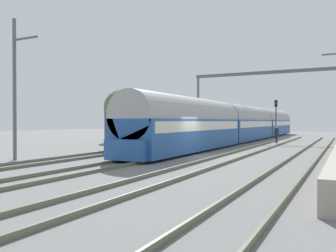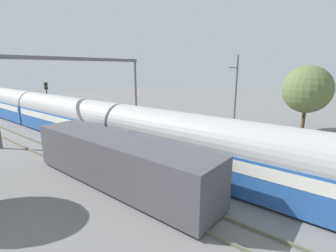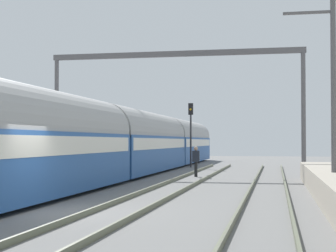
{
  "view_description": "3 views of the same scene",
  "coord_description": "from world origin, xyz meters",
  "views": [
    {
      "loc": [
        8.31,
        -20.71,
        2.22
      ],
      "look_at": [
        -2.03,
        -0.32,
        1.91
      ],
      "focal_mm": 37.9,
      "sensor_mm": 36.0,
      "label": 1
    },
    {
      "loc": [
        -14.86,
        -4.19,
        6.81
      ],
      "look_at": [
        0.3,
        8.03,
        2.19
      ],
      "focal_mm": 26.41,
      "sensor_mm": 36.0,
      "label": 2
    },
    {
      "loc": [
        6.41,
        -14.67,
        2.04
      ],
      "look_at": [
        -1.01,
        22.79,
        3.1
      ],
      "focal_mm": 58.28,
      "sensor_mm": 36.0,
      "label": 3
    }
  ],
  "objects": [
    {
      "name": "track_east",
      "position": [
        2.03,
        0.0,
        0.08
      ],
      "size": [
        1.52,
        60.0,
        0.16
      ],
      "color": "#60634E",
      "rests_on": "ground"
    },
    {
      "name": "track_far_west",
      "position": [
        -6.09,
        0.0,
        0.08
      ],
      "size": [
        1.52,
        60.0,
        0.16
      ],
      "color": "#60634E",
      "rests_on": "ground"
    },
    {
      "name": "ground",
      "position": [
        0.0,
        0.0,
        0.0
      ],
      "size": [
        120.0,
        120.0,
        0.0
      ],
      "primitive_type": "plane",
      "color": "slate"
    },
    {
      "name": "freight_car",
      "position": [
        -6.09,
        6.69,
        1.47
      ],
      "size": [
        2.8,
        13.0,
        2.7
      ],
      "color": "#47474C",
      "rests_on": "ground"
    },
    {
      "name": "person_crossing",
      "position": [
        1.92,
        16.2,
        1.03
      ],
      "size": [
        0.41,
        0.25,
        1.73
      ],
      "rotation": [
        0.0,
        0.0,
        3.17
      ],
      "color": "black",
      "rests_on": "ground"
    },
    {
      "name": "catenary_pole_west_near",
      "position": [
        -8.44,
        -6.77,
        4.15
      ],
      "size": [
        1.9,
        0.2,
        8.0
      ],
      "color": "#5D5A5C",
      "rests_on": "ground"
    },
    {
      "name": "track_west",
      "position": [
        -2.03,
        0.0,
        0.08
      ],
      "size": [
        1.52,
        60.0,
        0.16
      ],
      "color": "#60634E",
      "rests_on": "ground"
    },
    {
      "name": "tree_west_background",
      "position": [
        -13.41,
        11.17,
        3.66
      ],
      "size": [
        3.98,
        3.98,
        5.66
      ],
      "color": "#4C3826",
      "rests_on": "ground"
    },
    {
      "name": "catenary_gantry",
      "position": [
        0.0,
        19.81,
        5.91
      ],
      "size": [
        16.58,
        0.28,
        7.86
      ],
      "color": "#5D5A5C",
      "rests_on": "ground"
    },
    {
      "name": "railway_signal_far",
      "position": [
        -0.11,
        27.39,
        3.21
      ],
      "size": [
        0.36,
        0.3,
        5.01
      ],
      "color": "#2D2D33",
      "rests_on": "ground"
    },
    {
      "name": "passenger_train",
      "position": [
        -2.03,
        19.31,
        1.97
      ],
      "size": [
        2.93,
        49.2,
        3.82
      ],
      "color": "#28569E",
      "rests_on": "ground"
    },
    {
      "name": "track_far_east",
      "position": [
        6.09,
        0.0,
        0.08
      ],
      "size": [
        1.52,
        60.0,
        0.16
      ],
      "color": "#60634E",
      "rests_on": "ground"
    }
  ]
}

